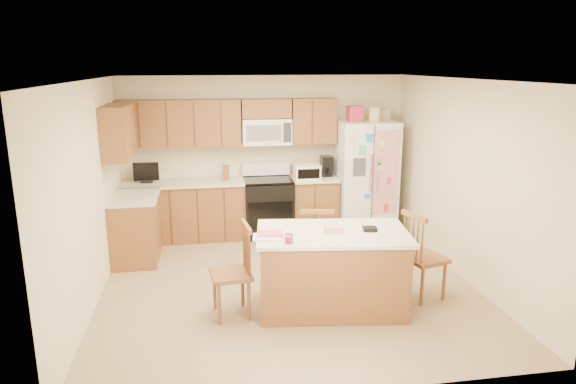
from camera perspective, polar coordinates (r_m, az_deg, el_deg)
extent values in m
plane|color=#86704E|center=(6.53, -0.03, -10.14)|extent=(4.50, 4.50, 0.00)
cube|color=beige|center=(8.30, -2.56, 4.18)|extent=(4.50, 0.10, 2.50)
cube|color=beige|center=(4.01, 5.21, -6.85)|extent=(4.50, 0.10, 2.50)
cube|color=beige|center=(6.18, -21.09, -0.24)|extent=(0.10, 4.50, 2.50)
cube|color=beige|center=(6.84, 18.90, 1.28)|extent=(0.10, 4.50, 2.50)
cube|color=white|center=(5.95, -0.04, 12.37)|extent=(4.50, 4.50, 0.04)
cube|color=brown|center=(8.14, -11.47, -2.14)|extent=(1.87, 0.60, 0.88)
cube|color=brown|center=(8.31, 2.82, -1.54)|extent=(0.72, 0.60, 0.88)
cube|color=brown|center=(7.46, -16.54, -3.97)|extent=(0.60, 0.95, 0.88)
cube|color=beige|center=(8.02, -11.63, 0.99)|extent=(1.87, 0.64, 0.04)
cube|color=beige|center=(8.19, 2.88, 1.54)|extent=(0.72, 0.64, 0.04)
cube|color=beige|center=(7.33, -16.71, -0.55)|extent=(0.64, 0.95, 0.04)
cube|color=brown|center=(8.01, -11.99, 7.50)|extent=(1.85, 0.33, 0.70)
cube|color=brown|center=(8.19, 2.81, 7.93)|extent=(0.70, 0.33, 0.70)
cube|color=brown|center=(8.04, -2.47, 9.29)|extent=(0.76, 0.33, 0.29)
cube|color=brown|center=(7.19, -18.37, 6.37)|extent=(0.33, 0.95, 0.70)
cube|color=#512910|center=(7.89, -16.24, 7.15)|extent=(0.02, 0.01, 0.66)
cube|color=#512910|center=(7.90, -15.78, -2.91)|extent=(0.02, 0.01, 0.84)
cube|color=#512910|center=(7.85, -13.32, 7.30)|extent=(0.02, 0.01, 0.66)
cube|color=#512910|center=(7.86, -12.88, -2.81)|extent=(0.02, 0.01, 0.84)
cube|color=#512910|center=(7.84, -10.38, 7.44)|extent=(0.02, 0.01, 0.66)
cube|color=#512910|center=(7.85, -9.97, -2.70)|extent=(0.02, 0.01, 0.84)
cube|color=#512910|center=(7.84, -7.43, 7.55)|extent=(0.01, 0.01, 0.66)
cube|color=#512910|center=(7.85, -7.05, -2.58)|extent=(0.01, 0.01, 0.84)
cube|color=#512910|center=(8.01, 2.71, 7.79)|extent=(0.01, 0.01, 0.66)
cube|color=#512910|center=(8.02, 3.00, -2.13)|extent=(0.01, 0.01, 0.84)
cube|color=white|center=(8.06, -2.43, 6.75)|extent=(0.76, 0.38, 0.40)
cube|color=slate|center=(7.86, -2.69, 6.56)|extent=(0.54, 0.01, 0.24)
cube|color=#262626|center=(7.91, -0.08, 6.63)|extent=(0.12, 0.01, 0.30)
cube|color=brown|center=(8.00, -6.91, 2.11)|extent=(0.10, 0.14, 0.22)
cube|color=black|center=(8.08, -15.42, 1.09)|extent=(0.18, 0.12, 0.02)
cube|color=black|center=(8.05, -15.50, 2.20)|extent=(0.38, 0.03, 0.28)
cube|color=red|center=(8.22, 1.66, 2.39)|extent=(0.35, 0.22, 0.18)
cube|color=white|center=(8.00, 2.12, 2.24)|extent=(0.40, 0.28, 0.23)
cube|color=black|center=(7.87, 2.32, 2.03)|extent=(0.34, 0.01, 0.15)
cube|color=black|center=(8.26, 4.30, 2.90)|extent=(0.18, 0.22, 0.32)
cylinder|color=black|center=(8.21, 4.40, 2.33)|extent=(0.12, 0.12, 0.12)
cube|color=black|center=(8.17, -2.23, -1.80)|extent=(0.76, 0.64, 0.88)
cube|color=black|center=(7.87, -1.93, -2.58)|extent=(0.68, 0.01, 0.42)
cube|color=black|center=(8.06, -2.26, 1.38)|extent=(0.76, 0.64, 0.03)
cube|color=white|center=(8.29, -2.49, 2.61)|extent=(0.76, 0.10, 0.20)
cube|color=white|center=(8.34, 8.56, 1.63)|extent=(0.90, 0.75, 1.80)
cube|color=#4C4C4C|center=(7.99, 9.38, 1.05)|extent=(0.02, 0.01, 1.75)
cube|color=silver|center=(7.92, 9.14, 2.05)|extent=(0.02, 0.03, 0.55)
cube|color=silver|center=(7.95, 9.82, 2.07)|extent=(0.02, 0.03, 0.55)
cube|color=#3F3F44|center=(7.87, 7.94, 2.77)|extent=(0.20, 0.01, 0.28)
cube|color=#D84C59|center=(8.02, 10.78, 2.14)|extent=(0.42, 0.01, 1.30)
cube|color=#BD263F|center=(8.13, 7.46, 8.63)|extent=(0.22, 0.22, 0.24)
cylinder|color=beige|center=(8.17, 9.60, 8.51)|extent=(0.18, 0.18, 0.22)
cube|color=gray|center=(8.35, 10.49, 8.45)|extent=(0.18, 0.20, 0.18)
cube|color=brown|center=(5.79, 4.89, -8.83)|extent=(1.67, 1.08, 0.86)
cube|color=beige|center=(5.63, 4.99, -4.60)|extent=(1.76, 1.17, 0.04)
cylinder|color=#BD263F|center=(5.25, 0.11, -5.35)|extent=(0.08, 0.08, 0.06)
cylinder|color=white|center=(5.25, 0.11, -5.20)|extent=(0.09, 0.09, 0.09)
cube|color=#EF8780|center=(5.60, 5.10, -4.09)|extent=(0.22, 0.17, 0.07)
cube|color=black|center=(5.70, 9.06, -4.07)|extent=(0.16, 0.14, 0.04)
cube|color=white|center=(5.41, -2.33, -5.04)|extent=(0.33, 0.28, 0.01)
cube|color=#D84C4C|center=(5.48, -2.02, -4.61)|extent=(0.28, 0.23, 0.01)
cylinder|color=white|center=(5.33, 2.57, -5.35)|extent=(0.14, 0.03, 0.01)
cube|color=brown|center=(5.63, -6.38, -9.07)|extent=(0.47, 0.49, 0.05)
cylinder|color=brown|center=(5.87, -8.15, -10.75)|extent=(0.04, 0.04, 0.45)
cylinder|color=brown|center=(5.55, -7.63, -12.27)|extent=(0.04, 0.04, 0.45)
cylinder|color=brown|center=(5.91, -5.07, -10.47)|extent=(0.04, 0.04, 0.45)
cylinder|color=brown|center=(5.60, -4.37, -11.94)|extent=(0.04, 0.04, 0.45)
cylinder|color=brown|center=(5.70, -4.94, -5.77)|extent=(0.02, 0.02, 0.50)
cylinder|color=brown|center=(5.63, -4.78, -6.04)|extent=(0.02, 0.02, 0.50)
cylinder|color=brown|center=(5.56, -4.63, -6.31)|extent=(0.02, 0.02, 0.50)
cylinder|color=brown|center=(5.48, -4.46, -6.59)|extent=(0.02, 0.02, 0.50)
cylinder|color=brown|center=(5.41, -4.30, -6.87)|extent=(0.02, 0.02, 0.50)
cube|color=brown|center=(5.47, -4.68, -3.83)|extent=(0.09, 0.42, 0.05)
cube|color=brown|center=(6.44, 3.15, -6.12)|extent=(0.49, 0.47, 0.05)
cylinder|color=brown|center=(6.67, 4.56, -7.58)|extent=(0.04, 0.04, 0.44)
cylinder|color=brown|center=(6.66, 1.56, -7.60)|extent=(0.04, 0.04, 0.44)
cylinder|color=brown|center=(6.39, 4.75, -8.59)|extent=(0.04, 0.04, 0.44)
cylinder|color=brown|center=(6.37, 1.62, -8.61)|extent=(0.04, 0.04, 0.44)
cylinder|color=brown|center=(6.19, 4.67, -4.37)|extent=(0.02, 0.02, 0.49)
cylinder|color=brown|center=(6.19, 3.97, -4.37)|extent=(0.02, 0.02, 0.49)
cylinder|color=brown|center=(6.18, 3.26, -4.37)|extent=(0.02, 0.02, 0.49)
cylinder|color=brown|center=(6.18, 2.55, -4.37)|extent=(0.02, 0.02, 0.49)
cylinder|color=brown|center=(6.18, 1.84, -4.37)|extent=(0.02, 0.02, 0.49)
cube|color=brown|center=(6.11, 3.29, -2.20)|extent=(0.41, 0.11, 0.05)
cube|color=brown|center=(6.22, 14.89, -7.11)|extent=(0.53, 0.55, 0.05)
cylinder|color=brown|center=(6.28, 16.95, -9.49)|extent=(0.04, 0.04, 0.46)
cylinder|color=brown|center=(6.53, 14.82, -8.41)|extent=(0.04, 0.04, 0.46)
cylinder|color=brown|center=(6.09, 14.66, -10.12)|extent=(0.04, 0.04, 0.46)
cylinder|color=brown|center=(6.34, 12.56, -8.97)|extent=(0.04, 0.04, 0.46)
cylinder|color=brown|center=(5.90, 14.68, -5.40)|extent=(0.02, 0.02, 0.51)
cylinder|color=brown|center=(5.95, 14.19, -5.17)|extent=(0.02, 0.02, 0.51)
cylinder|color=brown|center=(6.01, 13.71, -4.95)|extent=(0.02, 0.02, 0.51)
cylinder|color=brown|center=(6.07, 13.24, -4.74)|extent=(0.02, 0.02, 0.51)
cylinder|color=brown|center=(6.13, 12.78, -4.53)|extent=(0.02, 0.02, 0.51)
cube|color=brown|center=(5.93, 13.86, -2.61)|extent=(0.16, 0.42, 0.05)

